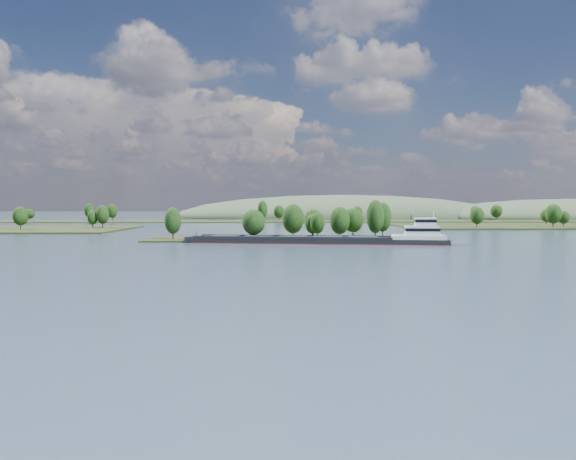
{
  "coord_description": "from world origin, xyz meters",
  "views": [
    {
      "loc": [
        -1.46,
        -30.46,
        13.52
      ],
      "look_at": [
        1.54,
        130.0,
        6.0
      ],
      "focal_mm": 35.0,
      "sensor_mm": 36.0,
      "label": 1
    }
  ],
  "objects": [
    {
      "name": "hill_west",
      "position": [
        60.0,
        500.0,
        0.0
      ],
      "size": [
        320.0,
        160.0,
        44.0
      ],
      "primitive_type": "ellipsoid",
      "color": "#384A33",
      "rests_on": "ground"
    },
    {
      "name": "cargo_barge",
      "position": [
        17.67,
        159.91,
        1.52
      ],
      "size": [
        89.78,
        24.28,
        12.06
      ],
      "color": "black",
      "rests_on": "ground"
    },
    {
      "name": "ground",
      "position": [
        0.0,
        120.0,
        0.0
      ],
      "size": [
        1800.0,
        1800.0,
        0.0
      ],
      "primitive_type": "plane",
      "color": "#324657",
      "rests_on": "ground"
    },
    {
      "name": "back_shoreline",
      "position": [
        7.71,
        399.69,
        0.69
      ],
      "size": [
        900.0,
        60.0,
        16.53
      ],
      "color": "black",
      "rests_on": "ground"
    },
    {
      "name": "tree_island",
      "position": [
        7.03,
        178.72,
        4.28
      ],
      "size": [
        100.0,
        30.0,
        15.57
      ],
      "color": "black",
      "rests_on": "ground"
    },
    {
      "name": "hill_east",
      "position": [
        260.0,
        470.0,
        0.0
      ],
      "size": [
        260.0,
        140.0,
        36.0
      ],
      "primitive_type": "ellipsoid",
      "color": "#384A33",
      "rests_on": "ground"
    }
  ]
}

